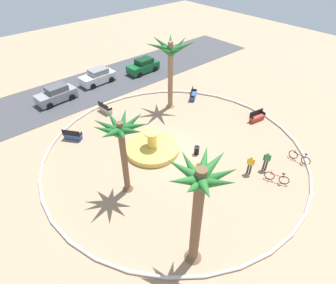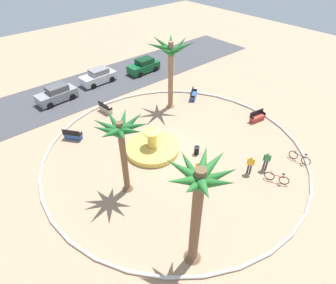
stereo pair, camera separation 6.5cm
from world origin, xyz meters
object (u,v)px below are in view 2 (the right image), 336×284
at_px(person_pedestrian_stroll, 198,170).
at_px(palm_tree_mid_plaza, 171,57).
at_px(palm_tree_by_curb, 121,136).
at_px(parked_car_third, 144,66).
at_px(person_cyclist_photo, 250,164).
at_px(bench_east, 193,95).
at_px(bench_north, 106,109).
at_px(bench_southeast, 73,136).
at_px(bicycle_red_frame, 277,178).
at_px(parked_car_leftmost, 57,94).
at_px(bench_west, 257,117).
at_px(trash_bin, 197,150).
at_px(fountain, 153,148).
at_px(parked_car_second, 98,77).
at_px(bicycle_by_lamppost, 300,158).
at_px(palm_tree_near_fountain, 198,194).
at_px(person_cyclist_helmet, 267,160).

bearing_deg(person_pedestrian_stroll, palm_tree_mid_plaza, 59.24).
bearing_deg(palm_tree_by_curb, parked_car_third, 49.26).
bearing_deg(palm_tree_by_curb, person_cyclist_photo, -31.28).
relative_size(bench_east, bench_north, 0.97).
bearing_deg(person_cyclist_photo, bench_southeast, 122.02).
height_order(bicycle_red_frame, person_pedestrian_stroll, person_pedestrian_stroll).
distance_m(palm_tree_by_curb, parked_car_leftmost, 15.45).
distance_m(bench_west, trash_bin, 7.69).
distance_m(trash_bin, bicycle_red_frame, 6.23).
height_order(palm_tree_mid_plaza, bicycle_red_frame, palm_tree_mid_plaza).
height_order(palm_tree_mid_plaza, bench_north, palm_tree_mid_plaza).
relative_size(fountain, bench_east, 2.70).
relative_size(fountain, parked_car_second, 1.06).
bearing_deg(palm_tree_by_curb, parked_car_second, 66.14).
relative_size(bench_west, bicycle_by_lamppost, 0.97).
bearing_deg(person_cyclist_photo, bicycle_red_frame, -67.15).
distance_m(palm_tree_near_fountain, parked_car_third, 25.27).
distance_m(palm_tree_near_fountain, bicycle_red_frame, 9.80).
bearing_deg(fountain, person_pedestrian_stroll, -84.70).
height_order(person_cyclist_helmet, parked_car_third, person_cyclist_helmet).
height_order(bench_north, parked_car_leftmost, parked_car_leftmost).
bearing_deg(person_cyclist_helmet, bench_east, 71.42).
bearing_deg(palm_tree_mid_plaza, bicycle_red_frame, -95.95).
bearing_deg(parked_car_leftmost, person_pedestrian_stroll, -81.07).
height_order(trash_bin, parked_car_second, parked_car_second).
relative_size(fountain, bench_west, 2.59).
bearing_deg(bench_southeast, bicycle_by_lamppost, -50.28).
relative_size(trash_bin, person_pedestrian_stroll, 0.45).
relative_size(bench_southeast, parked_car_leftmost, 0.38).
relative_size(bench_west, bench_north, 1.01).
bearing_deg(fountain, palm_tree_mid_plaza, 36.75).
bearing_deg(parked_car_third, bicycle_by_lamppost, -93.00).
bearing_deg(bench_north, person_cyclist_photo, -76.84).
distance_m(trash_bin, parked_car_third, 16.54).
bearing_deg(palm_tree_near_fountain, bicycle_by_lamppost, 0.84).
bearing_deg(bench_east, person_cyclist_photo, -115.09).
distance_m(bicycle_by_lamppost, parked_car_second, 22.60).
relative_size(bench_west, parked_car_leftmost, 0.40).
distance_m(person_cyclist_helmet, person_cyclist_photo, 1.33).
bearing_deg(bicycle_by_lamppost, person_cyclist_helmet, 156.19).
bearing_deg(bicycle_red_frame, parked_car_second, 93.52).
distance_m(person_pedestrian_stroll, parked_car_second, 18.45).
bearing_deg(parked_car_leftmost, bench_east, -39.09).
distance_m(trash_bin, person_pedestrian_stroll, 2.83).
distance_m(palm_tree_mid_plaza, bench_east, 5.56).
bearing_deg(bench_southeast, palm_tree_near_fountain, -90.15).
distance_m(palm_tree_near_fountain, person_cyclist_photo, 9.07).
distance_m(palm_tree_mid_plaza, parked_car_leftmost, 12.46).
xyz_separation_m(palm_tree_near_fountain, parked_car_third, (12.91, 21.28, -4.38)).
height_order(palm_tree_near_fountain, person_cyclist_helmet, palm_tree_near_fountain).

